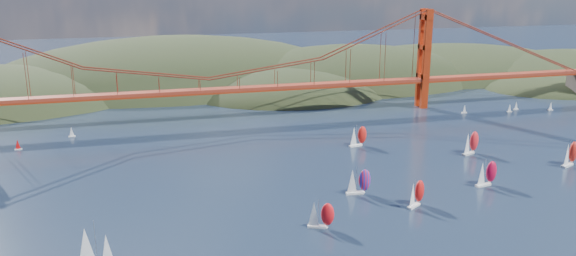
# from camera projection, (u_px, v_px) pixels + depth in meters

# --- Properties ---
(headlands) EXTENTS (725.00, 225.00, 96.00)m
(headlands) POSITION_uv_depth(u_px,v_px,m) (257.00, 99.00, 396.67)
(headlands) COLOR black
(headlands) RESTS_ON ground
(bridge) EXTENTS (552.00, 12.00, 55.00)m
(bridge) POSITION_uv_depth(u_px,v_px,m) (205.00, 59.00, 281.65)
(bridge) COLOR maroon
(bridge) RESTS_ON ground
(sloop_navy) EXTENTS (10.40, 6.46, 15.59)m
(sloop_navy) POSITION_uv_depth(u_px,v_px,m) (93.00, 254.00, 138.71)
(sloop_navy) COLOR black
(sloop_navy) RESTS_ON ground
(racer_0) EXTENTS (8.17, 5.54, 9.15)m
(racer_0) POSITION_uv_depth(u_px,v_px,m) (320.00, 214.00, 167.33)
(racer_0) COLOR white
(racer_0) RESTS_ON ground
(racer_1) EXTENTS (8.31, 6.78, 9.51)m
(racer_1) POSITION_uv_depth(u_px,v_px,m) (416.00, 193.00, 182.89)
(racer_1) COLOR white
(racer_1) RESTS_ON ground
(racer_2) EXTENTS (8.98, 4.71, 10.08)m
(racer_2) POSITION_uv_depth(u_px,v_px,m) (486.00, 173.00, 200.59)
(racer_2) COLOR white
(racer_2) RESTS_ON ground
(racer_3) EXTENTS (9.56, 6.73, 10.72)m
(racer_3) POSITION_uv_depth(u_px,v_px,m) (471.00, 143.00, 235.60)
(racer_3) COLOR silver
(racer_3) RESTS_ON ground
(racer_4) EXTENTS (9.64, 6.63, 10.79)m
(racer_4) POSITION_uv_depth(u_px,v_px,m) (570.00, 153.00, 221.29)
(racer_4) COLOR white
(racer_4) RESTS_ON ground
(racer_5) EXTENTS (8.83, 4.89, 9.89)m
(racer_5) POSITION_uv_depth(u_px,v_px,m) (358.00, 136.00, 246.58)
(racer_5) COLOR white
(racer_5) RESTS_ON ground
(racer_rwb) EXTENTS (8.71, 3.65, 9.93)m
(racer_rwb) POSITION_uv_depth(u_px,v_px,m) (358.00, 181.00, 193.13)
(racer_rwb) COLOR white
(racer_rwb) RESTS_ON ground
(distant_boat_2) EXTENTS (3.00, 2.00, 4.70)m
(distant_boat_2) POSITION_uv_depth(u_px,v_px,m) (18.00, 145.00, 241.86)
(distant_boat_2) COLOR silver
(distant_boat_2) RESTS_ON ground
(distant_boat_3) EXTENTS (3.00, 2.00, 4.70)m
(distant_boat_3) POSITION_uv_depth(u_px,v_px,m) (72.00, 132.00, 261.00)
(distant_boat_3) COLOR silver
(distant_boat_3) RESTS_ON ground
(distant_boat_4) EXTENTS (3.00, 2.00, 4.70)m
(distant_boat_4) POSITION_uv_depth(u_px,v_px,m) (464.00, 109.00, 305.27)
(distant_boat_4) COLOR silver
(distant_boat_4) RESTS_ON ground
(distant_boat_5) EXTENTS (3.00, 2.00, 4.70)m
(distant_boat_5) POSITION_uv_depth(u_px,v_px,m) (510.00, 108.00, 307.65)
(distant_boat_5) COLOR silver
(distant_boat_5) RESTS_ON ground
(distant_boat_6) EXTENTS (3.00, 2.00, 4.70)m
(distant_boat_6) POSITION_uv_depth(u_px,v_px,m) (516.00, 105.00, 313.09)
(distant_boat_6) COLOR silver
(distant_boat_6) RESTS_ON ground
(distant_boat_7) EXTENTS (3.00, 2.00, 4.70)m
(distant_boat_7) POSITION_uv_depth(u_px,v_px,m) (551.00, 106.00, 311.66)
(distant_boat_7) COLOR silver
(distant_boat_7) RESTS_ON ground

